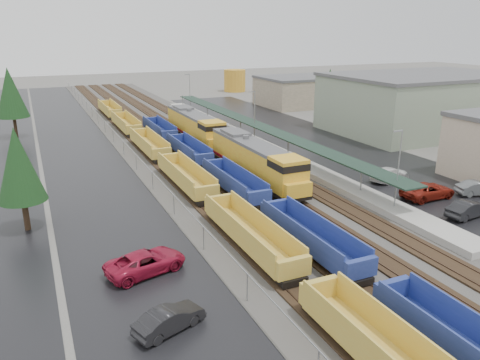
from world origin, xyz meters
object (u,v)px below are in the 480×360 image
object	(u,v)px
well_string_blue	(266,206)
locomotive_trail	(195,127)
well_string_yellow	(186,177)
parked_car_west_c	(146,262)
parked_car_east_b	(428,191)
parked_car_west_b	(169,320)
storage_tank	(235,81)
parked_car_east_a	(468,209)
parked_car_east_c	(389,174)
parked_car_east_e	(478,188)
locomotive_lead	(256,160)

from	to	relation	value
well_string_blue	locomotive_trail	bearing A→B (deg)	82.71
well_string_yellow	parked_car_west_c	distance (m)	18.92
well_string_yellow	parked_car_east_b	size ratio (longest dim) A/B	19.24
parked_car_west_b	parked_car_east_b	world-z (taller)	parked_car_east_b
parked_car_west_b	parked_car_west_c	xyz separation A→B (m)	(0.37, 7.21, 0.09)
locomotive_trail	storage_tank	distance (m)	61.90
parked_car_west_c	parked_car_east_b	size ratio (longest dim) A/B	0.99
locomotive_trail	well_string_yellow	xyz separation A→B (m)	(-8.00, -19.82, -1.30)
parked_car_east_a	parked_car_east_c	distance (m)	11.61
locomotive_trail	well_string_yellow	size ratio (longest dim) A/B	0.18
storage_tank	parked_car_west_b	size ratio (longest dim) A/B	1.38
parked_car_east_b	parked_car_east_e	bearing A→B (deg)	-105.41
parked_car_west_b	well_string_blue	bearing A→B (deg)	-65.76
well_string_yellow	well_string_blue	size ratio (longest dim) A/B	1.28
parked_car_east_c	locomotive_lead	bearing A→B (deg)	53.39
locomotive_trail	parked_car_east_e	bearing A→B (deg)	-61.41
parked_car_east_a	locomotive_lead	bearing A→B (deg)	29.83
storage_tank	parked_car_west_c	distance (m)	102.08
parked_car_west_b	parked_car_east_b	xyz separation A→B (m)	(30.25, 10.56, 0.10)
parked_car_east_c	parked_car_west_c	bearing A→B (deg)	94.80
locomotive_trail	parked_car_east_a	xyz separation A→B (m)	(12.99, -38.74, -1.66)
parked_car_west_c	parked_car_east_b	bearing A→B (deg)	-98.29
parked_car_east_b	parked_car_east_a	bearing A→B (deg)	173.99
locomotive_trail	parked_car_west_c	world-z (taller)	locomotive_trail
well_string_blue	parked_car_east_e	bearing A→B (deg)	-8.76
locomotive_lead	parked_car_east_a	xyz separation A→B (m)	(12.99, -17.74, -1.66)
well_string_yellow	parked_car_west_b	distance (m)	25.70
locomotive_trail	storage_tank	world-z (taller)	storage_tank
well_string_blue	parked_car_east_a	distance (m)	18.57
well_string_yellow	parked_car_east_b	distance (m)	25.39
parked_car_east_a	locomotive_trail	bearing A→B (deg)	12.15
locomotive_trail	parked_car_east_e	xyz separation A→B (m)	(18.97, -34.80, -1.70)
well_string_yellow	parked_car_west_c	bearing A→B (deg)	-116.47
parked_car_east_a	well_string_blue	bearing A→B (deg)	59.87
parked_car_east_c	locomotive_trail	bearing A→B (deg)	14.40
parked_car_west_c	well_string_blue	bearing A→B (deg)	-80.88
parked_car_east_c	parked_car_east_b	bearing A→B (deg)	162.98
parked_car_east_a	parked_car_east_c	size ratio (longest dim) A/B	0.89
well_string_yellow	parked_car_east_c	world-z (taller)	well_string_yellow
locomotive_trail	locomotive_lead	bearing A→B (deg)	-90.00
locomotive_lead	well_string_yellow	bearing A→B (deg)	171.59
well_string_yellow	parked_car_east_e	bearing A→B (deg)	-29.06
storage_tank	parked_car_east_c	xyz separation A→B (m)	(-16.31, -81.18, -2.20)
locomotive_lead	well_string_blue	size ratio (longest dim) A/B	0.23
storage_tank	parked_car_east_e	distance (m)	89.56
well_string_yellow	locomotive_lead	bearing A→B (deg)	-8.41
locomotive_lead	parked_car_east_e	size ratio (longest dim) A/B	4.49
locomotive_lead	well_string_blue	distance (m)	11.09
parked_car_west_b	parked_car_east_e	world-z (taller)	parked_car_east_e
storage_tank	parked_car_west_c	world-z (taller)	storage_tank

